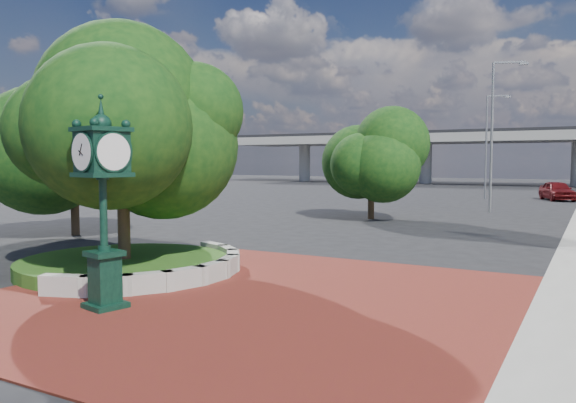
# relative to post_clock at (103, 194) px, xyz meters

# --- Properties ---
(ground) EXTENTS (200.00, 200.00, 0.00)m
(ground) POSITION_rel_post_clock_xyz_m (2.22, 3.34, -2.55)
(ground) COLOR black
(ground) RESTS_ON ground
(plaza) EXTENTS (12.00, 12.00, 0.04)m
(plaza) POSITION_rel_post_clock_xyz_m (2.22, 2.34, -2.53)
(plaza) COLOR maroon
(plaza) RESTS_ON ground
(planter_wall) EXTENTS (2.96, 6.77, 0.54)m
(planter_wall) POSITION_rel_post_clock_xyz_m (-0.48, 3.34, -2.28)
(planter_wall) COLOR #9E9B93
(planter_wall) RESTS_ON ground
(grass_bed) EXTENTS (6.10, 6.10, 0.40)m
(grass_bed) POSITION_rel_post_clock_xyz_m (-2.78, 3.34, -2.35)
(grass_bed) COLOR #1E4714
(grass_bed) RESTS_ON ground
(overpass) EXTENTS (90.00, 12.00, 7.50)m
(overpass) POSITION_rel_post_clock_xyz_m (2.01, 73.34, 3.99)
(overpass) COLOR #9E9B93
(overpass) RESTS_ON ground
(tree_planter) EXTENTS (5.20, 5.20, 6.33)m
(tree_planter) POSITION_rel_post_clock_xyz_m (-2.78, 3.34, 1.17)
(tree_planter) COLOR #38281C
(tree_planter) RESTS_ON ground
(tree_northwest) EXTENTS (5.60, 5.60, 6.93)m
(tree_northwest) POSITION_rel_post_clock_xyz_m (-10.78, 8.34, 1.57)
(tree_northwest) COLOR #38281C
(tree_northwest) RESTS_ON ground
(tree_street) EXTENTS (4.40, 4.40, 5.45)m
(tree_street) POSITION_rel_post_clock_xyz_m (-1.78, 21.34, 0.68)
(tree_street) COLOR #38281C
(tree_street) RESTS_ON ground
(post_clock) EXTENTS (1.13, 1.13, 4.65)m
(post_clock) POSITION_rel_post_clock_xyz_m (0.00, 0.00, 0.00)
(post_clock) COLOR black
(post_clock) RESTS_ON ground
(parked_car) EXTENTS (3.50, 5.18, 1.64)m
(parked_car) POSITION_rel_post_clock_xyz_m (6.51, 43.30, -1.74)
(parked_car) COLOR #560C0E
(parked_car) RESTS_ON ground
(street_lamp_near) EXTENTS (2.05, 0.90, 9.48)m
(street_lamp_near) POSITION_rel_post_clock_xyz_m (3.73, 28.62, 3.01)
(street_lamp_near) COLOR slate
(street_lamp_near) RESTS_ON ground
(street_lamp_far) EXTENTS (1.92, 0.88, 8.96)m
(street_lamp_far) POSITION_rel_post_clock_xyz_m (1.08, 42.43, 2.70)
(street_lamp_far) COLOR slate
(street_lamp_far) RESTS_ON ground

